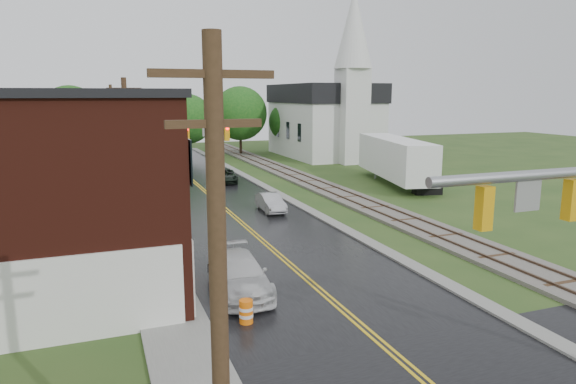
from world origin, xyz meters
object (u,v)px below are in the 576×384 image
sedan_silver (271,203)px  pickup_white (239,274)px  traffic_signal_far (176,143)px  semi_trailer (395,158)px  utility_pole_b (128,157)px  utility_pole_c (113,131)px  suv_dark (225,176)px  construction_barrel (246,312)px  utility_pole_a (219,317)px  tree_left_e (90,129)px  church (328,112)px  tree_left_c (25,139)px

sedan_silver → pickup_white: pickup_white is taller
traffic_signal_far → semi_trailer: bearing=15.2°
pickup_white → semi_trailer: (20.17, 20.20, 1.69)m
utility_pole_b → utility_pole_c: 22.00m
suv_dark → semi_trailer: 15.76m
utility_pole_c → construction_barrel: utility_pole_c is taller
utility_pole_a → tree_left_e: utility_pole_a is taller
church → utility_pole_a: (-26.80, -53.74, -1.11)m
utility_pole_b → semi_trailer: (23.77, 10.54, -2.27)m
tree_left_c → utility_pole_a: bearing=-80.0°
tree_left_e → traffic_signal_far: bearing=-74.1°
suv_dark → pickup_white: 27.22m
construction_barrel → tree_left_c: bearing=108.3°
church → utility_pole_b: (-26.80, -31.74, -1.11)m
pickup_white → utility_pole_a: bearing=-103.0°
tree_left_c → semi_trailer: (30.81, -7.36, -2.06)m
utility_pole_c → suv_dark: 11.51m
suv_dark → construction_barrel: size_ratio=5.04×
utility_pole_a → tree_left_c: bearing=100.0°
tree_left_e → suv_dark: tree_left_e is taller
utility_pole_b → tree_left_c: utility_pole_b is taller
traffic_signal_far → construction_barrel: (-0.29, -17.64, -4.53)m
utility_pole_a → semi_trailer: utility_pole_a is taller
utility_pole_b → tree_left_e: bearing=94.9°
traffic_signal_far → utility_pole_c: size_ratio=0.82×
church → utility_pole_b: bearing=-130.2°
utility_pole_a → sedan_silver: (9.60, 26.02, -4.10)m
utility_pole_a → utility_pole_c: 44.00m
utility_pole_b → sedan_silver: 11.18m
suv_dark → construction_barrel: (-6.43, -29.57, -0.18)m
traffic_signal_far → utility_pole_b: size_ratio=0.82×
traffic_signal_far → tree_left_c: size_ratio=0.96×
church → suv_dark: bearing=-139.5°
sedan_silver → semi_trailer: bearing=26.2°
utility_pole_a → utility_pole_c: bearing=90.0°
utility_pole_c → pickup_white: 32.11m
tree_left_c → semi_trailer: 31.75m
traffic_signal_far → suv_dark: traffic_signal_far is taller
utility_pole_b → utility_pole_c: (0.00, 22.00, 0.00)m
utility_pole_b → utility_pole_a: bearing=-90.0°
traffic_signal_far → tree_left_c: (-10.38, 12.90, -0.46)m
sedan_silver → utility_pole_c: bearing=119.6°
traffic_signal_far → tree_left_e: size_ratio=0.90×
tree_left_c → sedan_silver: bearing=-39.8°
utility_pole_b → construction_barrel: bearing=-76.5°
semi_trailer → construction_barrel: semi_trailer is taller
utility_pole_b → suv_dark: size_ratio=2.03×
church → traffic_signal_far: size_ratio=2.72×
church → utility_pole_b: church is taller
pickup_white → church: bearing=64.0°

